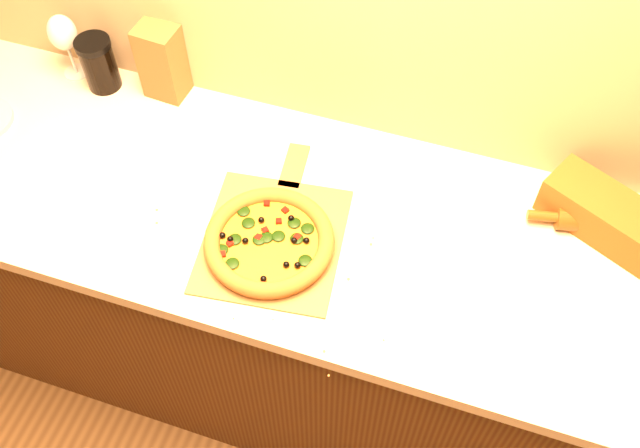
{
  "coord_description": "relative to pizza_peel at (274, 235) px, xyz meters",
  "views": [
    {
      "loc": [
        0.3,
        0.48,
        2.29
      ],
      "look_at": [
        0.0,
        1.38,
        0.96
      ],
      "focal_mm": 40.0,
      "sensor_mm": 36.0,
      "label": 1
    }
  ],
  "objects": [
    {
      "name": "dark_jar",
      "position": [
        -0.62,
        0.33,
        0.07
      ],
      "size": [
        0.1,
        0.1,
        0.15
      ],
      "color": "black",
      "rests_on": "countertop"
    },
    {
      "name": "countertop",
      "position": [
        0.1,
        0.08,
        -0.02
      ],
      "size": [
        2.84,
        0.68,
        0.04
      ],
      "primitive_type": "cube",
      "color": "beige",
      "rests_on": "cabinet"
    },
    {
      "name": "pizza_peel",
      "position": [
        0.0,
        0.0,
        0.0
      ],
      "size": [
        0.36,
        0.5,
        0.01
      ],
      "rotation": [
        0.0,
        0.0,
        0.12
      ],
      "color": "brown",
      "rests_on": "countertop"
    },
    {
      "name": "wine_glass",
      "position": [
        -0.72,
        0.35,
        0.13
      ],
      "size": [
        0.08,
        0.08,
        0.19
      ],
      "color": "silver",
      "rests_on": "countertop"
    },
    {
      "name": "pizza",
      "position": [
        0.0,
        -0.03,
        0.02
      ],
      "size": [
        0.3,
        0.3,
        0.04
      ],
      "color": "#C77531",
      "rests_on": "pizza_peel"
    },
    {
      "name": "cabinet",
      "position": [
        0.1,
        0.08,
        -0.47
      ],
      "size": [
        2.8,
        0.65,
        0.86
      ],
      "primitive_type": "cube",
      "color": "#401F0D",
      "rests_on": "ground"
    },
    {
      "name": "bottle_cap",
      "position": [
        -0.02,
        -0.01,
        -0.0
      ],
      "size": [
        0.03,
        0.03,
        0.01
      ],
      "primitive_type": "cylinder",
      "rotation": [
        0.0,
        0.0,
        -0.22
      ],
      "color": "black",
      "rests_on": "countertop"
    },
    {
      "name": "bread_bag",
      "position": [
        0.76,
        0.25,
        0.05
      ],
      "size": [
        0.39,
        0.27,
        0.1
      ],
      "primitive_type": "cube",
      "rotation": [
        0.0,
        0.0,
        -0.45
      ],
      "color": "#603512",
      "rests_on": "countertop"
    },
    {
      "name": "paper_bag",
      "position": [
        -0.44,
        0.36,
        0.1
      ],
      "size": [
        0.11,
        0.09,
        0.21
      ],
      "primitive_type": "cube",
      "rotation": [
        0.0,
        0.0,
        -0.08
      ],
      "color": "brown",
      "rests_on": "countertop"
    },
    {
      "name": "rolling_pin",
      "position": [
        0.76,
        0.27,
        0.03
      ],
      "size": [
        0.42,
        0.11,
        0.06
      ],
      "rotation": [
        0.0,
        0.0,
        0.2
      ],
      "color": "#58310F",
      "rests_on": "countertop"
    }
  ]
}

